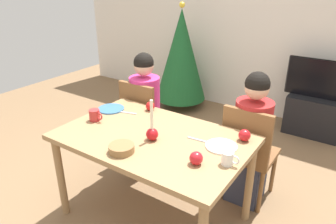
{
  "coord_description": "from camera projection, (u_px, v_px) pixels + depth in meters",
  "views": [
    {
      "loc": [
        1.24,
        -1.64,
        1.85
      ],
      "look_at": [
        0.0,
        0.2,
        0.87
      ],
      "focal_mm": 33.59,
      "sensor_mm": 36.0,
      "label": 1
    }
  ],
  "objects": [
    {
      "name": "mug_left",
      "position": [
        95.0,
        115.0,
        2.55
      ],
      "size": [
        0.13,
        0.09,
        0.09
      ],
      "color": "#B72D2D",
      "rests_on": "dining_table"
    },
    {
      "name": "chair_right",
      "position": [
        248.0,
        149.0,
        2.61
      ],
      "size": [
        0.4,
        0.4,
        0.9
      ],
      "color": "brown",
      "rests_on": "ground"
    },
    {
      "name": "apple_by_right_mug",
      "position": [
        196.0,
        158.0,
        1.96
      ],
      "size": [
        0.09,
        0.09,
        0.09
      ],
      "primitive_type": "sphere",
      "color": "red",
      "rests_on": "dining_table"
    },
    {
      "name": "bowl_walnuts",
      "position": [
        122.0,
        148.0,
        2.11
      ],
      "size": [
        0.17,
        0.17,
        0.05
      ],
      "primitive_type": "cylinder",
      "color": "olive",
      "rests_on": "dining_table"
    },
    {
      "name": "christmas_tree",
      "position": [
        181.0,
        55.0,
        4.46
      ],
      "size": [
        0.73,
        0.73,
        1.51
      ],
      "color": "brown",
      "rests_on": "ground"
    },
    {
      "name": "apple_by_left_plate",
      "position": [
        244.0,
        135.0,
        2.24
      ],
      "size": [
        0.09,
        0.09,
        0.09
      ],
      "primitive_type": "sphere",
      "color": "red",
      "rests_on": "dining_table"
    },
    {
      "name": "fork_right",
      "position": [
        199.0,
        140.0,
        2.26
      ],
      "size": [
        0.18,
        0.03,
        0.01
      ],
      "primitive_type": "cube",
      "rotation": [
        0.0,
        0.0,
        0.08
      ],
      "color": "silver",
      "rests_on": "dining_table"
    },
    {
      "name": "tv",
      "position": [
        321.0,
        79.0,
        3.69
      ],
      "size": [
        0.79,
        0.05,
        0.46
      ],
      "color": "black",
      "rests_on": "tv_stand"
    },
    {
      "name": "chair_left",
      "position": [
        143.0,
        118.0,
        3.17
      ],
      "size": [
        0.4,
        0.4,
        0.9
      ],
      "color": "brown",
      "rests_on": "ground"
    },
    {
      "name": "person_right_child",
      "position": [
        250.0,
        142.0,
        2.61
      ],
      "size": [
        0.3,
        0.3,
        1.17
      ],
      "color": "#33384C",
      "rests_on": "ground"
    },
    {
      "name": "candle_centerpiece",
      "position": [
        152.0,
        132.0,
        2.24
      ],
      "size": [
        0.09,
        0.09,
        0.31
      ],
      "color": "red",
      "rests_on": "dining_table"
    },
    {
      "name": "ground_plane",
      "position": [
        155.0,
        215.0,
        2.63
      ],
      "size": [
        7.68,
        7.68,
        0.0
      ],
      "primitive_type": "plane",
      "color": "brown"
    },
    {
      "name": "back_wall",
      "position": [
        272.0,
        20.0,
        4.07
      ],
      "size": [
        6.4,
        0.1,
        2.6
      ],
      "primitive_type": "cube",
      "color": "silver",
      "rests_on": "ground"
    },
    {
      "name": "person_left_child",
      "position": [
        145.0,
        112.0,
        3.18
      ],
      "size": [
        0.3,
        0.3,
        1.17
      ],
      "color": "#33384C",
      "rests_on": "ground"
    },
    {
      "name": "tv_stand",
      "position": [
        314.0,
        115.0,
        3.88
      ],
      "size": [
        0.64,
        0.4,
        0.48
      ],
      "primitive_type": "cube",
      "color": "black",
      "rests_on": "ground"
    },
    {
      "name": "plate_left",
      "position": [
        111.0,
        109.0,
        2.77
      ],
      "size": [
        0.23,
        0.23,
        0.01
      ],
      "primitive_type": "cylinder",
      "color": "teal",
      "rests_on": "dining_table"
    },
    {
      "name": "plate_right",
      "position": [
        221.0,
        146.0,
        2.17
      ],
      "size": [
        0.22,
        0.22,
        0.01
      ],
      "primitive_type": "cylinder",
      "color": "white",
      "rests_on": "dining_table"
    },
    {
      "name": "fork_left",
      "position": [
        127.0,
        113.0,
        2.7
      ],
      "size": [
        0.18,
        0.06,
        0.01
      ],
      "primitive_type": "cube",
      "rotation": [
        0.0,
        0.0,
        0.28
      ],
      "color": "silver",
      "rests_on": "dining_table"
    },
    {
      "name": "dining_table",
      "position": [
        153.0,
        146.0,
        2.36
      ],
      "size": [
        1.4,
        0.9,
        0.75
      ],
      "color": "#99754C",
      "rests_on": "ground"
    },
    {
      "name": "apple_near_candle",
      "position": [
        150.0,
        106.0,
        2.74
      ],
      "size": [
        0.08,
        0.08,
        0.08
      ],
      "primitive_type": "sphere",
      "color": "red",
      "rests_on": "dining_table"
    },
    {
      "name": "mug_right",
      "position": [
        228.0,
        158.0,
        1.96
      ],
      "size": [
        0.12,
        0.08,
        0.09
      ],
      "color": "white",
      "rests_on": "dining_table"
    }
  ]
}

